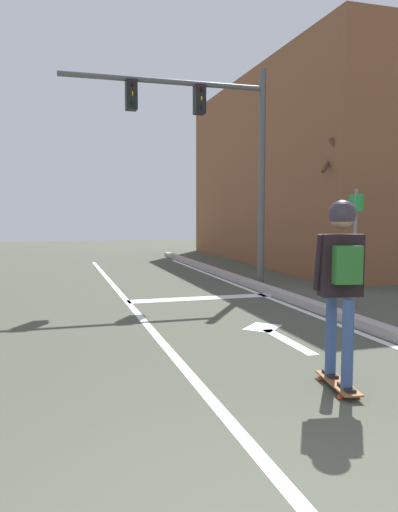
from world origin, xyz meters
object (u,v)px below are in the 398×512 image
object	(u,v)px
street_sign_post	(355,230)
skater	(341,266)
traffic_signal_mast	(212,133)
skateboard	(338,383)
roadside_tree	(341,219)

from	to	relation	value
street_sign_post	skater	bearing A→B (deg)	-125.41
skater	traffic_signal_mast	size ratio (longest dim) A/B	0.35
skateboard	traffic_signal_mast	bearing A→B (deg)	82.46
skateboard	roadside_tree	xyz separation A→B (m)	(4.06, 6.40, 1.52)
skateboard	skater	bearing A→B (deg)	-99.29
skater	roadside_tree	xyz separation A→B (m)	(4.06, 6.41, 0.36)
traffic_signal_mast	street_sign_post	world-z (taller)	traffic_signal_mast
traffic_signal_mast	roadside_tree	size ratio (longest dim) A/B	1.42
traffic_signal_mast	roadside_tree	distance (m)	3.76
traffic_signal_mast	street_sign_post	xyz separation A→B (m)	(1.73, -3.20, -2.16)
skateboard	skater	size ratio (longest dim) A/B	0.44
skater	roadside_tree	bearing A→B (deg)	57.65
skater	roadside_tree	distance (m)	7.60
traffic_signal_mast	roadside_tree	xyz separation A→B (m)	(3.14, -0.51, -2.00)
traffic_signal_mast	skateboard	bearing A→B (deg)	-97.54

